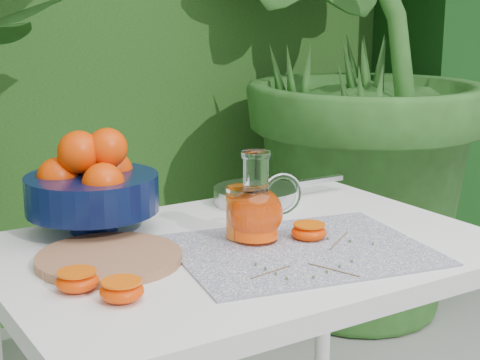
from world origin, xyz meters
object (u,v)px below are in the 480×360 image
white_table (245,282)px  fruit_bowl (91,185)px  saute_pan (257,194)px  juice_pitcher (257,210)px  cutting_board (109,258)px

white_table → fruit_bowl: size_ratio=3.54×
white_table → saute_pan: size_ratio=2.71×
white_table → juice_pitcher: size_ratio=5.41×
cutting_board → fruit_bowl: 0.23m
juice_pitcher → saute_pan: size_ratio=0.50×
juice_pitcher → saute_pan: (0.17, 0.26, -0.05)m
fruit_bowl → cutting_board: bearing=-103.1°
cutting_board → juice_pitcher: size_ratio=1.49×
saute_pan → white_table: bearing=-127.8°
saute_pan → fruit_bowl: bearing=-179.5°
white_table → saute_pan: 0.34m
cutting_board → saute_pan: (0.47, 0.21, 0.01)m
white_table → juice_pitcher: 0.15m
saute_pan → juice_pitcher: bearing=-123.7°
white_table → cutting_board: 0.29m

